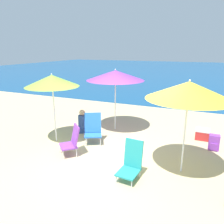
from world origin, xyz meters
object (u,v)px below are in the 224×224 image
at_px(beach_umbrella_purple, 115,75).
at_px(beach_umbrella_lime, 52,81).
at_px(beach_umbrella_yellow, 189,90).
at_px(beach_chair_purple, 72,140).
at_px(backpack_purple, 214,143).
at_px(water_bottle, 138,159).
at_px(beach_chair_teal, 131,162).
at_px(beach_chair_blue, 93,128).
at_px(cooler_box, 202,134).
at_px(person_seated_near, 83,123).

xyz_separation_m(beach_umbrella_purple, beach_umbrella_lime, (-1.26, -1.69, -0.03)).
bearing_deg(beach_umbrella_purple, beach_umbrella_lime, -126.74).
distance_m(beach_umbrella_yellow, beach_chair_purple, 3.17).
relative_size(backpack_purple, water_bottle, 1.52).
distance_m(beach_chair_teal, beach_chair_blue, 2.14).
height_order(beach_umbrella_yellow, cooler_box, beach_umbrella_yellow).
bearing_deg(beach_chair_teal, backpack_purple, 57.50).
bearing_deg(person_seated_near, cooler_box, -19.27).
relative_size(beach_umbrella_lime, cooler_box, 5.02).
bearing_deg(beach_umbrella_lime, beach_chair_teal, -19.00).
distance_m(beach_umbrella_yellow, beach_chair_blue, 3.11).
xyz_separation_m(person_seated_near, water_bottle, (2.39, -1.34, -0.20)).
distance_m(beach_chair_purple, beach_chair_teal, 1.83).
xyz_separation_m(beach_chair_blue, cooler_box, (3.05, 1.53, -0.28)).
xyz_separation_m(beach_chair_blue, person_seated_near, (-0.73, 0.62, -0.13)).
bearing_deg(beach_chair_teal, beach_chair_blue, 146.28).
height_order(beach_umbrella_lime, person_seated_near, beach_umbrella_lime).
distance_m(beach_umbrella_lime, beach_chair_blue, 1.82).
distance_m(beach_umbrella_purple, beach_chair_purple, 2.71).
relative_size(beach_umbrella_purple, beach_chair_blue, 2.36).
bearing_deg(backpack_purple, beach_umbrella_yellow, -114.51).
bearing_deg(beach_umbrella_purple, beach_chair_blue, -98.21).
height_order(beach_chair_blue, cooler_box, beach_chair_blue).
relative_size(person_seated_near, backpack_purple, 1.77).
height_order(beach_umbrella_yellow, beach_umbrella_lime, beach_umbrella_yellow).
bearing_deg(beach_chair_teal, cooler_box, 69.40).
bearing_deg(cooler_box, beach_umbrella_lime, -154.94).
relative_size(beach_chair_teal, person_seated_near, 1.07).
bearing_deg(backpack_purple, water_bottle, -137.02).
bearing_deg(backpack_purple, beach_umbrella_purple, 172.51).
relative_size(beach_umbrella_lime, beach_chair_blue, 2.32).
distance_m(beach_chair_teal, cooler_box, 3.19).
bearing_deg(beach_umbrella_purple, beach_umbrella_yellow, -38.22).
height_order(person_seated_near, cooler_box, person_seated_near).
xyz_separation_m(beach_umbrella_lime, beach_chair_teal, (2.74, -0.94, -1.50)).
relative_size(beach_chair_blue, water_bottle, 3.08).
bearing_deg(water_bottle, cooler_box, 58.33).
bearing_deg(beach_chair_purple, cooler_box, 82.08).
xyz_separation_m(beach_chair_teal, person_seated_near, (-2.40, 1.96, -0.04)).
relative_size(beach_chair_purple, person_seated_near, 1.04).
distance_m(person_seated_near, backpack_purple, 4.11).
distance_m(beach_umbrella_yellow, cooler_box, 2.82).
height_order(beach_chair_teal, person_seated_near, beach_chair_teal).
distance_m(person_seated_near, cooler_box, 3.89).
xyz_separation_m(beach_umbrella_purple, cooler_box, (2.86, 0.24, -1.72)).
bearing_deg(water_bottle, beach_umbrella_lime, 173.19).
bearing_deg(person_seated_near, beach_chair_blue, -72.91).
xyz_separation_m(beach_umbrella_lime, person_seated_near, (0.34, 1.01, -1.54)).
relative_size(beach_umbrella_purple, cooler_box, 5.11).
relative_size(beach_chair_teal, beach_chair_blue, 0.94).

